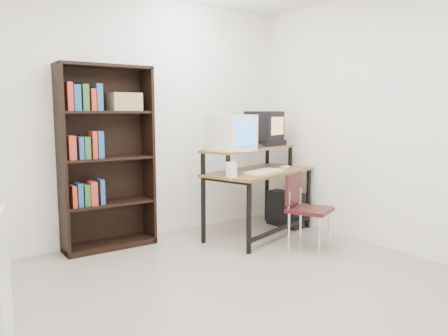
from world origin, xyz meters
TOP-DOWN VIEW (x-y plane):
  - floor at (0.00, 0.00)m, footprint 4.00×4.00m
  - back_wall at (0.00, 2.00)m, footprint 4.00×0.01m
  - right_wall at (2.00, 0.00)m, footprint 0.01×4.00m
  - computer_desk at (1.24, 1.33)m, footprint 1.46×1.01m
  - crt_monitor at (0.87, 1.31)m, footprint 0.46×0.46m
  - vcr at (1.58, 1.53)m, footprint 0.40×0.31m
  - crt_tv at (1.54, 1.56)m, footprint 0.45×0.44m
  - cd_spindle at (1.26, 1.36)m, footprint 0.13×0.13m
  - keyboard at (1.17, 1.15)m, footprint 0.51×0.33m
  - mousepad at (1.63, 1.29)m, footprint 0.27×0.25m
  - mouse at (1.63, 1.30)m, footprint 0.11×0.07m
  - desk_speaker at (0.67, 1.05)m, footprint 0.09×0.09m
  - pc_tower at (1.76, 1.41)m, footprint 0.24×0.47m
  - school_chair at (1.27, 0.64)m, footprint 0.51×0.51m
  - bookshelf at (-0.30, 1.86)m, footprint 0.92×0.32m
  - wall_outlet at (1.99, 1.15)m, footprint 0.02×0.08m

SIDE VIEW (x-z plane):
  - floor at x=0.00m, z-range -0.01..0.00m
  - pc_tower at x=1.76m, z-range 0.00..0.42m
  - wall_outlet at x=1.99m, z-range 0.24..0.36m
  - school_chair at x=1.27m, z-range 0.09..0.86m
  - computer_desk at x=1.24m, z-range 0.21..1.19m
  - mousepad at x=1.63m, z-range 0.72..0.73m
  - keyboard at x=1.17m, z-range 0.72..0.75m
  - mouse at x=1.63m, z-range 0.73..0.76m
  - desk_speaker at x=0.67m, z-range 0.72..0.89m
  - bookshelf at x=-0.30m, z-range 0.02..1.86m
  - cd_spindle at x=1.26m, z-range 0.97..1.02m
  - vcr at x=1.58m, z-range 0.97..1.05m
  - crt_monitor at x=0.87m, z-range 0.97..1.35m
  - crt_tv at x=1.54m, z-range 1.05..1.39m
  - back_wall at x=0.00m, z-range 0.00..2.60m
  - right_wall at x=2.00m, z-range 0.00..2.60m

